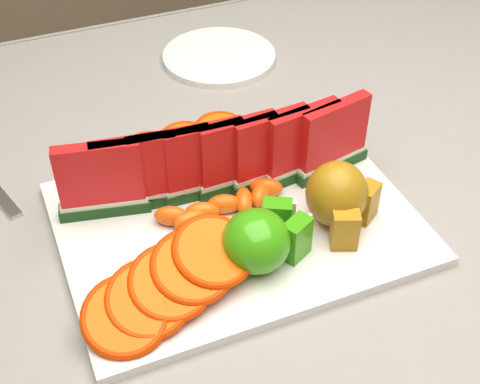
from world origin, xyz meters
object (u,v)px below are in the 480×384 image
(apple_cluster, at_px, (262,239))
(side_plate, at_px, (219,56))
(pear_cluster, at_px, (339,197))
(platter, at_px, (237,222))

(apple_cluster, xyz_separation_m, side_plate, (0.12, 0.44, -0.04))
(pear_cluster, height_order, side_plate, pear_cluster)
(apple_cluster, height_order, pear_cluster, pear_cluster)
(platter, relative_size, pear_cluster, 4.42)
(side_plate, bearing_deg, pear_cluster, -92.13)
(apple_cluster, distance_m, pear_cluster, 0.11)
(apple_cluster, xyz_separation_m, pear_cluster, (0.10, 0.02, 0.01))
(platter, height_order, apple_cluster, apple_cluster)
(platter, distance_m, side_plate, 0.38)
(pear_cluster, bearing_deg, apple_cluster, -167.84)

